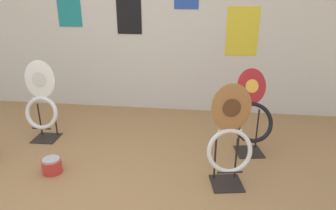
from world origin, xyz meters
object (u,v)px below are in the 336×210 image
at_px(toilet_seat_display_crimson_swirl, 252,116).
at_px(paint_can, 52,165).
at_px(toilet_seat_display_white_plain, 41,104).
at_px(toilet_seat_display_woodgrain, 230,140).

height_order(toilet_seat_display_crimson_swirl, paint_can, toilet_seat_display_crimson_swirl).
bearing_deg(toilet_seat_display_crimson_swirl, toilet_seat_display_white_plain, 179.69).
distance_m(toilet_seat_display_white_plain, paint_can, 0.88).
relative_size(toilet_seat_display_white_plain, paint_can, 4.93).
distance_m(toilet_seat_display_crimson_swirl, paint_can, 2.09).
xyz_separation_m(toilet_seat_display_woodgrain, toilet_seat_display_white_plain, (-2.10, 0.65, -0.00)).
relative_size(toilet_seat_display_crimson_swirl, paint_can, 4.74).
bearing_deg(toilet_seat_display_woodgrain, paint_can, -179.19).
relative_size(toilet_seat_display_crimson_swirl, toilet_seat_display_woodgrain, 0.95).
height_order(toilet_seat_display_white_plain, paint_can, toilet_seat_display_white_plain).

